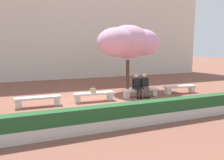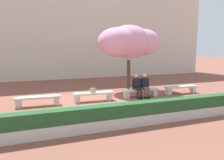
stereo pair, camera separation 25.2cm
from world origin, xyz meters
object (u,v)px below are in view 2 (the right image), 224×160
(stone_bench_center, at_px, (94,95))
(handbag, at_px, (93,90))
(person_seated_left, at_px, (137,85))
(cherry_tree_main, at_px, (129,42))
(stone_bench_near_west, at_px, (38,99))
(stone_bench_near_east, at_px, (141,91))
(stone_bench_east_end, at_px, (181,88))
(person_seated_right, at_px, (145,84))

(stone_bench_center, bearing_deg, handbag, -171.81)
(person_seated_left, distance_m, cherry_tree_main, 3.32)
(person_seated_left, bearing_deg, handbag, 178.93)
(stone_bench_near_west, height_order, stone_bench_center, same)
(stone_bench_near_east, bearing_deg, stone_bench_near_west, 180.00)
(cherry_tree_main, bearing_deg, stone_bench_near_west, -158.41)
(stone_bench_center, height_order, stone_bench_east_end, same)
(stone_bench_near_west, relative_size, stone_bench_center, 1.00)
(stone_bench_east_end, height_order, person_seated_right, person_seated_right)
(stone_bench_near_west, bearing_deg, person_seated_right, -0.54)
(handbag, bearing_deg, stone_bench_near_east, 0.15)
(stone_bench_near_west, height_order, stone_bench_near_east, same)
(stone_bench_near_east, bearing_deg, stone_bench_east_end, 0.00)
(person_seated_left, height_order, cherry_tree_main, cherry_tree_main)
(stone_bench_near_east, bearing_deg, handbag, -179.85)
(handbag, bearing_deg, person_seated_right, -0.88)
(stone_bench_east_end, xyz_separation_m, person_seated_right, (-2.44, -0.05, 0.39))
(stone_bench_center, bearing_deg, stone_bench_east_end, 0.00)
(stone_bench_center, xyz_separation_m, cherry_tree_main, (2.96, 2.23, 2.74))
(stone_bench_east_end, relative_size, handbag, 6.01)
(stone_bench_near_west, distance_m, stone_bench_near_east, 5.36)
(stone_bench_near_west, height_order, handbag, handbag)
(stone_bench_center, relative_size, handbag, 6.01)
(stone_bench_center, xyz_separation_m, handbag, (-0.05, -0.01, 0.27))
(stone_bench_near_east, height_order, person_seated_right, person_seated_right)
(handbag, bearing_deg, person_seated_left, -1.07)
(stone_bench_center, xyz_separation_m, stone_bench_east_end, (5.36, 0.00, 0.00))
(person_seated_left, bearing_deg, stone_bench_center, 178.74)
(person_seated_right, bearing_deg, person_seated_left, -179.92)
(stone_bench_east_end, bearing_deg, person_seated_right, -178.76)
(stone_bench_near_east, relative_size, person_seated_left, 1.58)
(stone_bench_center, bearing_deg, stone_bench_near_east, 0.00)
(stone_bench_near_east, xyz_separation_m, stone_bench_east_end, (2.68, 0.00, 0.00))
(person_seated_left, bearing_deg, stone_bench_near_east, 11.86)
(stone_bench_east_end, relative_size, cherry_tree_main, 0.49)
(stone_bench_center, relative_size, cherry_tree_main, 0.49)
(cherry_tree_main, bearing_deg, stone_bench_east_end, -42.86)
(stone_bench_near_east, height_order, cherry_tree_main, cherry_tree_main)
(stone_bench_near_east, height_order, stone_bench_east_end, same)
(stone_bench_center, height_order, person_seated_left, person_seated_left)
(person_seated_left, bearing_deg, stone_bench_near_west, 179.40)
(stone_bench_east_end, bearing_deg, handbag, -179.92)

